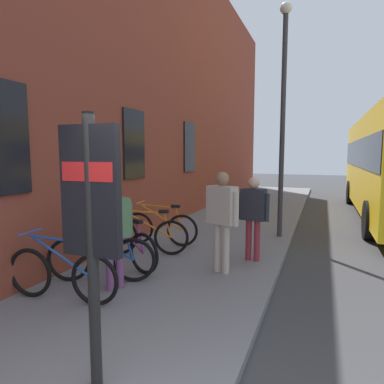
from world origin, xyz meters
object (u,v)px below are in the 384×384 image
Objects in this scene: bicycle_end_of_row at (62,274)px; bicycle_far_end at (146,236)px; pedestrian_near_bus at (253,210)px; bicycle_nearest_sign at (125,246)px; transit_info_sign at (91,209)px; street_lamp at (283,103)px; pedestrian_crossing_street at (222,212)px; bicycle_beside_lamp at (102,258)px; bicycle_mid_rack at (160,228)px; pedestrian_by_facade at (114,225)px.

bicycle_far_end is at bearing -0.34° from bicycle_end_of_row.
bicycle_nearest_sign is at bearing 121.02° from pedestrian_near_bus.
pedestrian_near_bus is (4.09, -0.58, -0.61)m from transit_info_sign.
bicycle_end_of_row is 6.22m from street_lamp.
pedestrian_crossing_street reaches higher than bicycle_far_end.
bicycle_beside_lamp is 1.58m from bicycle_far_end.
street_lamp is at bearing -25.62° from bicycle_end_of_row.
bicycle_beside_lamp is 2.35m from bicycle_mid_rack.
transit_info_sign is 1.48× the size of pedestrian_near_bus.
transit_info_sign is at bearing -150.13° from pedestrian_by_facade.
pedestrian_crossing_street is (-0.47, -1.74, 0.68)m from bicycle_far_end.
bicycle_far_end is 1.92m from pedestrian_crossing_street.
transit_info_sign is (-3.69, -1.53, 1.21)m from bicycle_far_end.
bicycle_mid_rack is at bearing 55.57° from pedestrian_crossing_street.
bicycle_beside_lamp is 0.96× the size of bicycle_mid_rack.
street_lamp is (3.03, -0.63, 2.21)m from pedestrian_crossing_street.
pedestrian_near_bus is 1.00× the size of pedestrian_by_facade.
bicycle_nearest_sign is at bearing -176.93° from bicycle_mid_rack.
pedestrian_by_facade is 0.29× the size of street_lamp.
bicycle_end_of_row is at bearing 142.78° from pedestrian_near_bus.
bicycle_end_of_row is at bearing 175.20° from bicycle_beside_lamp.
street_lamp is at bearing -42.71° from bicycle_far_end.
bicycle_far_end is 4.18m from transit_info_sign.
pedestrian_by_facade is at bearing -169.14° from bicycle_mid_rack.
pedestrian_near_bus is (1.26, -2.09, 0.60)m from bicycle_nearest_sign.
pedestrian_crossing_street is at bearing 168.26° from street_lamp.
pedestrian_near_bus is (2.80, -2.13, 0.60)m from bicycle_end_of_row.
pedestrian_crossing_street is at bearing -42.15° from bicycle_end_of_row.
bicycle_nearest_sign is at bearing 23.85° from pedestrian_by_facade.
transit_info_sign is 0.43× the size of street_lamp.
transit_info_sign is 6.53m from street_lamp.
bicycle_end_of_row is at bearing 137.85° from pedestrian_crossing_street.
street_lamp reaches higher than bicycle_end_of_row.
bicycle_nearest_sign is 2.51m from pedestrian_near_bus.
bicycle_far_end is 0.77m from bicycle_mid_rack.
bicycle_nearest_sign is at bearing 2.44° from bicycle_beside_lamp.
transit_info_sign is at bearing 171.94° from pedestrian_near_bus.
pedestrian_near_bus is at bearing -79.31° from bicycle_far_end.
pedestrian_near_bus is at bearing -58.98° from bicycle_nearest_sign.
street_lamp is (4.32, -1.95, 2.29)m from pedestrian_by_facade.
bicycle_far_end is at bearing 1.58° from bicycle_nearest_sign.
bicycle_end_of_row is 2.40m from bicycle_far_end.
bicycle_end_of_row is 0.98m from pedestrian_by_facade.
bicycle_mid_rack is 2.64m from pedestrian_by_facade.
pedestrian_crossing_street is (1.94, -1.75, 0.68)m from bicycle_end_of_row.
bicycle_beside_lamp is 2.85m from transit_info_sign.
bicycle_end_of_row is 2.35m from transit_info_sign.
pedestrian_near_bus reaches higher than bicycle_beside_lamp.
pedestrian_crossing_street is (3.23, -0.20, -0.53)m from transit_info_sign.
pedestrian_crossing_street reaches higher than bicycle_beside_lamp.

